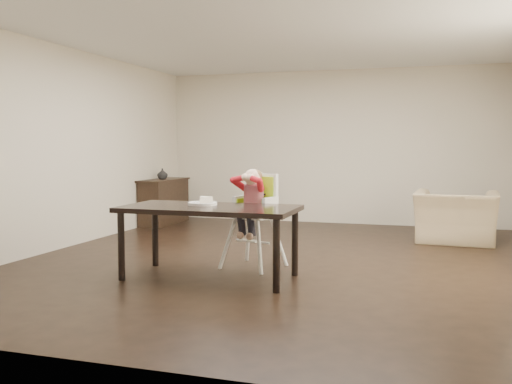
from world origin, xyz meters
TOP-DOWN VIEW (x-y plane):
  - ground at (0.00, 0.00)m, footprint 7.00×7.00m
  - room_walls at (0.00, 0.00)m, footprint 6.02×7.02m
  - dining_table at (-0.47, -1.11)m, footprint 1.80×0.90m
  - high_chair at (-0.19, -0.45)m, footprint 0.57×0.57m
  - plate at (-0.58, -1.01)m, footprint 0.40×0.40m
  - armchair at (2.05, 1.96)m, footprint 1.16×0.80m
  - sideboard at (-2.78, 2.47)m, footprint 0.44×1.26m
  - vase at (-2.78, 2.42)m, footprint 0.20×0.21m

SIDE VIEW (x-z plane):
  - ground at x=0.00m, z-range 0.00..0.00m
  - sideboard at x=-2.78m, z-range 0.00..0.79m
  - armchair at x=2.05m, z-range 0.00..0.97m
  - dining_table at x=-0.47m, z-range 0.30..1.05m
  - plate at x=-0.58m, z-range 0.74..0.83m
  - high_chair at x=-0.19m, z-range 0.23..1.34m
  - vase at x=-2.78m, z-range 0.79..0.97m
  - room_walls at x=0.00m, z-range 0.50..3.21m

